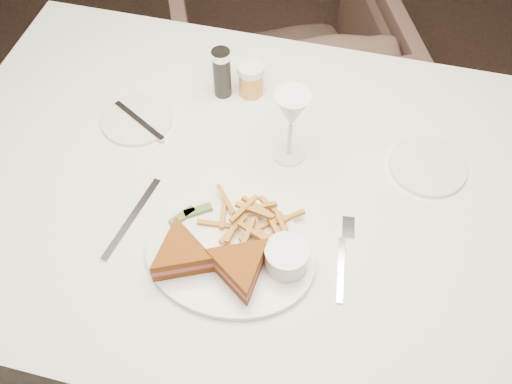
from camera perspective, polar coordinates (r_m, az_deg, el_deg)
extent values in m
cube|color=white|center=(1.48, 0.26, -8.04)|extent=(1.48, 1.07, 0.75)
imported|color=#48342C|center=(2.00, 2.51, 12.55)|extent=(0.86, 0.83, 0.72)
ellipsoid|color=white|center=(1.07, -2.62, -6.41)|extent=(0.35, 0.28, 0.01)
cube|color=silver|center=(1.14, -12.28, -2.58)|extent=(0.07, 0.20, 0.00)
cylinder|color=white|center=(1.30, -11.81, 7.20)|extent=(0.16, 0.16, 0.01)
cylinder|color=white|center=(1.24, 16.78, 2.48)|extent=(0.16, 0.16, 0.01)
cylinder|color=black|center=(1.30, -3.42, 11.77)|extent=(0.04, 0.04, 0.12)
cylinder|color=orange|center=(1.31, -0.51, 11.18)|extent=(0.06, 0.06, 0.08)
cube|color=#4B6824|center=(1.11, -5.83, -1.86)|extent=(0.06, 0.04, 0.01)
cube|color=#4B6824|center=(1.11, -7.37, -2.43)|extent=(0.05, 0.05, 0.01)
cylinder|color=white|center=(1.03, 3.07, -6.52)|extent=(0.08, 0.08, 0.05)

